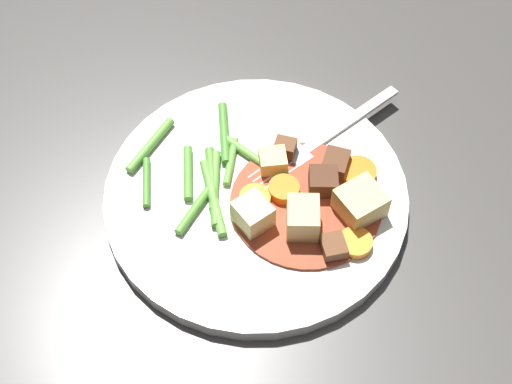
{
  "coord_description": "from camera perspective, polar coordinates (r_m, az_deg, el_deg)",
  "views": [
    {
      "loc": [
        0.03,
        -0.37,
        0.56
      ],
      "look_at": [
        0.0,
        0.0,
        0.01
      ],
      "focal_mm": 53.03,
      "sensor_mm": 36.0,
      "label": 1
    }
  ],
  "objects": [
    {
      "name": "potato_chunk_1",
      "position": [
        0.67,
        1.28,
        2.31
      ],
      "size": [
        0.03,
        0.03,
        0.02
      ],
      "primitive_type": "cube",
      "rotation": [
        0.0,
        0.0,
        4.91
      ],
      "color": "#E5CC7A",
      "rests_on": "dinner_plate"
    },
    {
      "name": "carrot_slice_3",
      "position": [
        0.65,
        -0.29,
        -0.49
      ],
      "size": [
        0.03,
        0.03,
        0.01
      ],
      "primitive_type": "cylinder",
      "rotation": [
        0.0,
        0.0,
        2.87
      ],
      "color": "orange",
      "rests_on": "dinner_plate"
    },
    {
      "name": "green_bean_4",
      "position": [
        0.68,
        -0.07,
        2.37
      ],
      "size": [
        0.07,
        0.05,
        0.01
      ],
      "primitive_type": "cylinder",
      "rotation": [
        0.0,
        1.57,
        2.52
      ],
      "color": "#66AD42",
      "rests_on": "dinner_plate"
    },
    {
      "name": "meat_chunk_3",
      "position": [
        0.63,
        5.86,
        -4.17
      ],
      "size": [
        0.03,
        0.03,
        0.01
      ],
      "primitive_type": "cube",
      "rotation": [
        0.0,
        0.0,
        1.88
      ],
      "color": "brown",
      "rests_on": "dinner_plate"
    },
    {
      "name": "potato_chunk_3",
      "position": [
        0.65,
        7.87,
        -0.85
      ],
      "size": [
        0.05,
        0.05,
        0.03
      ],
      "primitive_type": "cube",
      "rotation": [
        0.0,
        0.0,
        3.79
      ],
      "color": "#E5CC7A",
      "rests_on": "dinner_plate"
    },
    {
      "name": "green_bean_0",
      "position": [
        0.67,
        -3.13,
        0.88
      ],
      "size": [
        0.01,
        0.06,
        0.01
      ],
      "primitive_type": "cylinder",
      "rotation": [
        0.0,
        1.57,
        1.64
      ],
      "color": "#66AD42",
      "rests_on": "dinner_plate"
    },
    {
      "name": "meat_chunk_1",
      "position": [
        0.66,
        5.08,
        0.72
      ],
      "size": [
        0.03,
        0.03,
        0.02
      ],
      "primitive_type": "cube",
      "rotation": [
        0.0,
        0.0,
        4.78
      ],
      "color": "#4C2B19",
      "rests_on": "dinner_plate"
    },
    {
      "name": "meat_chunk_2",
      "position": [
        0.67,
        6.0,
        2.08
      ],
      "size": [
        0.03,
        0.03,
        0.02
      ],
      "primitive_type": "cube",
      "rotation": [
        0.0,
        0.0,
        1.36
      ],
      "color": "#56331E",
      "rests_on": "dinner_plate"
    },
    {
      "name": "green_bean_1",
      "position": [
        0.7,
        -2.42,
        4.47
      ],
      "size": [
        0.02,
        0.07,
        0.01
      ],
      "primitive_type": "cylinder",
      "rotation": [
        0.0,
        1.57,
        1.72
      ],
      "color": "#4C8E33",
      "rests_on": "dinner_plate"
    },
    {
      "name": "green_bean_5",
      "position": [
        0.65,
        -3.25,
        -0.43
      ],
      "size": [
        0.03,
        0.08,
        0.01
      ],
      "primitive_type": "cylinder",
      "rotation": [
        0.0,
        1.57,
        1.89
      ],
      "color": "#66AD42",
      "rests_on": "dinner_plate"
    },
    {
      "name": "potato_chunk_0",
      "position": [
        0.63,
        3.55,
        -2.04
      ],
      "size": [
        0.03,
        0.03,
        0.03
      ],
      "primitive_type": "cube",
      "rotation": [
        0.0,
        0.0,
        1.63
      ],
      "color": "#E5CC7A",
      "rests_on": "dinner_plate"
    },
    {
      "name": "carrot_slice_1",
      "position": [
        0.66,
        2.13,
        0.37
      ],
      "size": [
        0.04,
        0.04,
        0.01
      ],
      "primitive_type": "cylinder",
      "rotation": [
        0.0,
        0.0,
        0.73
      ],
      "color": "orange",
      "rests_on": "dinner_plate"
    },
    {
      "name": "green_bean_2",
      "position": [
        0.69,
        -7.98,
        3.53
      ],
      "size": [
        0.04,
        0.06,
        0.01
      ],
      "primitive_type": "cylinder",
      "rotation": [
        0.0,
        1.57,
        1.13
      ],
      "color": "#66AD42",
      "rests_on": "dinner_plate"
    },
    {
      "name": "ground_plane",
      "position": [
        0.67,
        0.0,
        -0.69
      ],
      "size": [
        3.0,
        3.0,
        0.0
      ],
      "primitive_type": "plane",
      "color": "#423F3D"
    },
    {
      "name": "green_bean_6",
      "position": [
        0.65,
        -4.74,
        -1.44
      ],
      "size": [
        0.03,
        0.05,
        0.01
      ],
      "primitive_type": "cylinder",
      "rotation": [
        0.0,
        1.57,
        1.15
      ],
      "color": "#599E38",
      "rests_on": "dinner_plate"
    },
    {
      "name": "meat_chunk_0",
      "position": [
        0.68,
        2.2,
        3.28
      ],
      "size": [
        0.02,
        0.02,
        0.02
      ],
      "primitive_type": "cube",
      "rotation": [
        0.0,
        0.0,
        2.95
      ],
      "color": "brown",
      "rests_on": "dinner_plate"
    },
    {
      "name": "carrot_slice_0",
      "position": [
        0.64,
        7.51,
        -3.83
      ],
      "size": [
        0.04,
        0.04,
        0.01
      ],
      "primitive_type": "cylinder",
      "rotation": [
        0.0,
        0.0,
        3.61
      ],
      "color": "orange",
      "rests_on": "dinner_plate"
    },
    {
      "name": "potato_chunk_2",
      "position": [
        0.63,
        -0.03,
        -1.74
      ],
      "size": [
        0.04,
        0.04,
        0.03
      ],
      "primitive_type": "cube",
      "rotation": [
        0.0,
        0.0,
        3.87
      ],
      "color": "#EAD68C",
      "rests_on": "dinner_plate"
    },
    {
      "name": "carrot_slice_2",
      "position": [
        0.68,
        7.7,
        1.45
      ],
      "size": [
        0.03,
        0.03,
        0.01
      ],
      "primitive_type": "cylinder",
      "rotation": [
        0.0,
        0.0,
        0.08
      ],
      "color": "orange",
      "rests_on": "dinner_plate"
    },
    {
      "name": "green_bean_8",
      "position": [
        0.68,
        -1.92,
        2.31
      ],
      "size": [
        0.01,
        0.05,
        0.01
      ],
      "primitive_type": "cylinder",
      "rotation": [
        0.0,
        1.57,
        1.51
      ],
      "color": "#66AD42",
      "rests_on": "dinner_plate"
    },
    {
      "name": "stew_sauce",
      "position": [
        0.66,
        3.78,
        -0.85
      ],
      "size": [
        0.13,
        0.13,
        0.0
      ],
      "primitive_type": "cylinder",
      "color": "#93381E",
      "rests_on": "dinner_plate"
    },
    {
      "name": "green_bean_9",
      "position": [
        0.67,
        -8.24,
        0.88
      ],
      "size": [
        0.01,
        0.05,
        0.01
      ],
      "primitive_type": "cylinder",
      "rotation": [
        0.0,
        1.57,
        1.73
      ],
      "color": "#4C8E33",
      "rests_on": "dinner_plate"
    },
    {
      "name": "dinner_plate",
      "position": [
        0.67,
        0.0,
        -0.35
      ],
      "size": [
        0.27,
        0.27,
        0.01
      ],
      "primitive_type": "cylinder",
      "color": "white",
      "rests_on": "ground_plane"
    },
    {
      "name": "green_bean_7",
      "position": [
        0.67,
        -5.15,
        1.43
      ],
      "size": [
        0.02,
        0.06,
        0.01
      ],
      "primitive_type": "cylinder",
      "rotation": [
        0.0,
        1.57,
        1.71
      ],
      "color": "#599E38",
      "rests_on": "dinner_plate"
    },
    {
      "name": "fork",
      "position": [
        0.7,
        5.07,
        4.04
      ],
      "size": [
        0.14,
        0.13,
        0.0
      ],
      "color": "silver",
      "rests_on": "dinner_plate"
    },
    {
      "name": "green_bean_3",
      "position": [
        0.66,
        -3.25,
        0.76
      ],
      "size": [
        0.02,
        0.08,
        0.01
      ],
      "primitive_type": "cylinder",
      "rotation": [
        0.0,
        1.57,
        1.76
      ],
      "color": "#599E38",
      "rests_on": "dinner_plate"
    }
  ]
}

